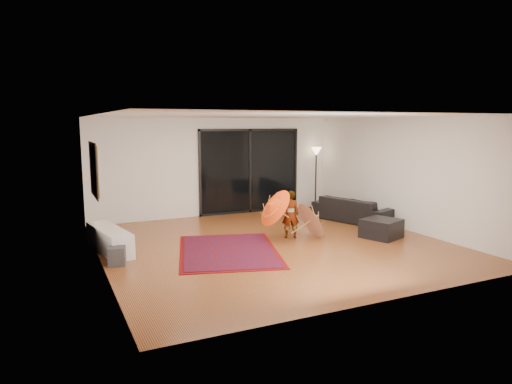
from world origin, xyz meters
TOP-DOWN VIEW (x-y plane):
  - floor at (0.00, 0.00)m, footprint 7.00×7.00m
  - ceiling at (0.00, 0.00)m, footprint 7.00×7.00m
  - wall_back at (0.00, 3.50)m, footprint 7.00×0.00m
  - wall_front at (0.00, -3.50)m, footprint 7.00×0.00m
  - wall_left at (-3.50, 0.00)m, footprint 0.00×7.00m
  - wall_right at (3.50, 0.00)m, footprint 0.00×7.00m
  - sliding_door at (1.00, 3.47)m, footprint 3.06×0.07m
  - painting at (-3.46, 1.00)m, footprint 0.04×1.28m
  - media_console at (-3.25, 0.91)m, footprint 0.73×1.77m
  - speaker at (-3.25, -0.10)m, footprint 0.36×0.36m
  - persian_rug at (-1.08, -0.11)m, footprint 2.62×3.13m
  - sofa at (2.95, 1.17)m, footprint 1.49×2.31m
  - ottoman at (2.45, -0.53)m, footprint 0.95×0.95m
  - floor_lamp at (3.10, 3.25)m, footprint 0.32×0.32m
  - child at (0.58, 0.32)m, footprint 0.46×0.38m
  - parasol_orange at (0.03, 0.27)m, footprint 0.66×0.91m
  - parasol_white at (1.18, 0.17)m, footprint 0.57×0.88m

SIDE VIEW (x-z plane):
  - floor at x=0.00m, z-range 0.00..0.00m
  - persian_rug at x=-1.08m, z-range 0.00..0.02m
  - speaker at x=-3.25m, z-range 0.00..0.34m
  - ottoman at x=2.45m, z-range 0.00..0.42m
  - media_console at x=-3.25m, z-range 0.00..0.48m
  - sofa at x=2.95m, z-range 0.00..0.63m
  - parasol_white at x=1.18m, z-range 0.03..0.97m
  - child at x=0.58m, z-range 0.00..1.08m
  - parasol_orange at x=0.03m, z-range 0.28..1.19m
  - sliding_door at x=1.00m, z-range 0.00..2.40m
  - wall_back at x=0.00m, z-range -2.15..4.85m
  - wall_front at x=0.00m, z-range -2.15..4.85m
  - wall_left at x=-3.50m, z-range -2.15..4.85m
  - wall_right at x=3.50m, z-range -2.15..4.85m
  - floor_lamp at x=3.10m, z-range 0.53..2.37m
  - painting at x=-3.46m, z-range 1.11..2.19m
  - ceiling at x=0.00m, z-range 2.70..2.70m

